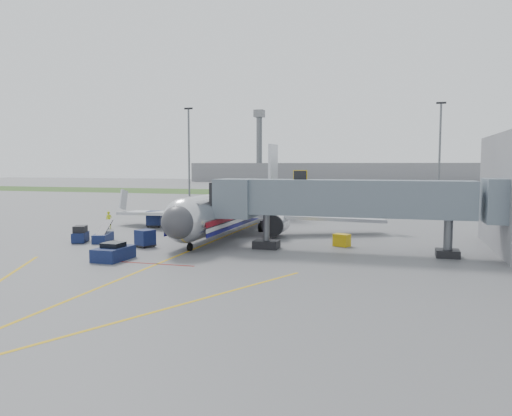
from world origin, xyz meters
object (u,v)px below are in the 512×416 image
(pushback_tug, at_px, (113,253))
(belt_loader, at_px, (103,237))
(ramp_worker, at_px, (109,220))
(airliner, at_px, (238,207))
(baggage_tug, at_px, (80,235))

(pushback_tug, distance_m, belt_loader, 9.85)
(belt_loader, xyz_separation_m, ramp_worker, (-5.08, 8.92, 0.52))
(pushback_tug, bearing_deg, airliner, 77.95)
(baggage_tug, bearing_deg, airliner, 44.69)
(belt_loader, bearing_deg, ramp_worker, 119.66)
(belt_loader, bearing_deg, airliner, 47.56)
(airliner, bearing_deg, baggage_tug, -135.31)
(airliner, distance_m, ramp_worker, 15.32)
(airliner, relative_size, ramp_worker, 17.99)
(airliner, xyz_separation_m, belt_loader, (-10.02, -10.95, -2.17))
(pushback_tug, bearing_deg, belt_loader, 127.63)
(airliner, xyz_separation_m, ramp_worker, (-15.10, -2.03, -1.65))
(airliner, xyz_separation_m, pushback_tug, (-4.00, -18.75, -2.07))
(baggage_tug, bearing_deg, ramp_worker, 107.92)
(pushback_tug, height_order, belt_loader, belt_loader)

